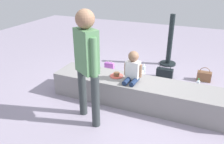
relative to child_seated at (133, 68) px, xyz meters
The scene contains 12 objects.
ground_plane 0.62m from the child_seated, ahead, with size 12.00×12.00×0.00m, color #958B9F.
concrete_ledge 0.43m from the child_seated, ahead, with size 2.86×0.57×0.40m, color gray.
child_seated is the anchor object (origin of this frame).
adult_standing 0.86m from the child_seated, 121.57° to the right, with size 0.42×0.33×1.58m.
cake_plate 0.35m from the child_seated, 169.74° to the left, with size 0.22×0.22×0.07m.
gift_bag 1.23m from the child_seated, 132.18° to the left, with size 0.19×0.08×0.30m.
railing_post 1.92m from the child_seated, 82.47° to the left, with size 0.36×0.36×1.14m.
water_bottle_near_gift 1.28m from the child_seated, 96.13° to the left, with size 0.07×0.07×0.22m.
water_bottle_far_side 1.41m from the child_seated, 42.43° to the left, with size 0.06×0.06×0.22m.
cake_box_white 1.05m from the child_seated, 105.08° to the left, with size 0.26×0.34×0.14m, color white.
handbag_black_leather 1.29m from the child_seated, 74.52° to the left, with size 0.32×0.14×0.31m.
handbag_brown_canvas 1.76m from the child_seated, 51.20° to the left, with size 0.26×0.13×0.28m.
Camera 1 is at (0.84, -3.10, 2.00)m, focal length 36.40 mm.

